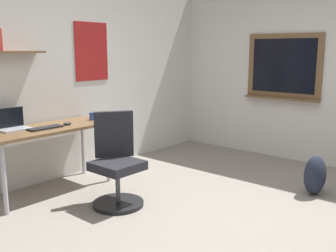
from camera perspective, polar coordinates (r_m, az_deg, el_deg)
name	(u,v)px	position (r m, az deg, el deg)	size (l,w,h in m)	color
ground_plane	(238,224)	(3.76, 10.22, -13.91)	(5.20, 5.20, 0.00)	gray
wall_back	(71,72)	(5.09, -13.96, 7.67)	(5.00, 0.30, 2.60)	silver
wall_right	(335,71)	(5.68, 23.18, 7.41)	(0.22, 5.00, 2.60)	silver
desk	(48,134)	(4.52, -17.12, -1.10)	(1.42, 0.60, 0.74)	brown
office_chair	(116,166)	(4.06, -7.51, -5.73)	(0.56, 0.57, 0.95)	black
laptop	(13,125)	(4.46, -21.67, 0.19)	(0.31, 0.21, 0.23)	#ADAFB5
keyboard	(45,128)	(4.40, -17.43, -0.26)	(0.37, 0.13, 0.02)	black
computer_mouse	(67,124)	(4.55, -14.46, 0.34)	(0.10, 0.06, 0.03)	#262628
coffee_mug	(92,116)	(4.82, -10.94, 1.43)	(0.08, 0.08, 0.09)	#334CA5
backpack	(315,175)	(4.62, 20.62, -6.73)	(0.32, 0.22, 0.44)	#1E2333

